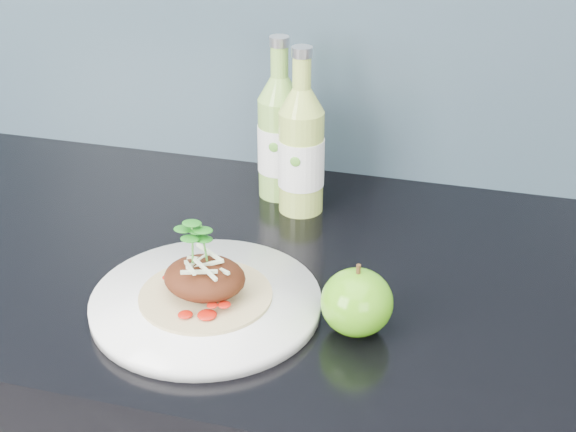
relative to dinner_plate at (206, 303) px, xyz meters
name	(u,v)px	position (x,y,z in m)	size (l,w,h in m)	color
dinner_plate	(206,303)	(0.00, 0.00, 0.00)	(0.29, 0.29, 0.02)	white
pork_taco	(205,275)	(0.00, 0.00, 0.04)	(0.15, 0.15, 0.10)	tan
green_apple	(357,302)	(0.17, 0.00, 0.03)	(0.09, 0.09, 0.08)	#3B900F
cider_bottle_left	(280,137)	(0.00, 0.31, 0.08)	(0.08, 0.08, 0.23)	#86BC4E
cider_bottle_right	(301,151)	(0.04, 0.27, 0.08)	(0.08, 0.08, 0.23)	#ADC853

